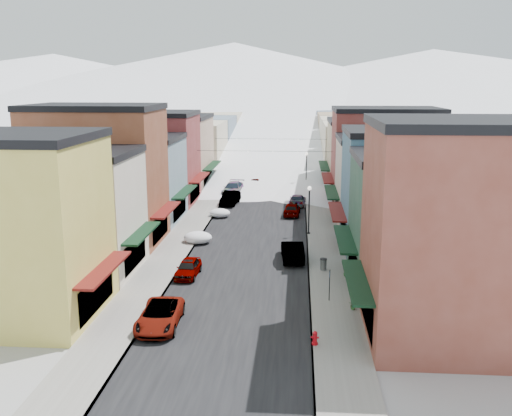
% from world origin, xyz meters
% --- Properties ---
extents(ground, '(600.00, 600.00, 0.00)m').
position_xyz_m(ground, '(0.00, 0.00, 0.00)').
color(ground, gray).
rests_on(ground, ground).
extents(road, '(10.00, 160.00, 0.01)m').
position_xyz_m(road, '(0.00, 60.00, 0.01)').
color(road, black).
rests_on(road, ground).
extents(sidewalk_left, '(3.20, 160.00, 0.15)m').
position_xyz_m(sidewalk_left, '(-6.60, 60.00, 0.07)').
color(sidewalk_left, gray).
rests_on(sidewalk_left, ground).
extents(sidewalk_right, '(3.20, 160.00, 0.15)m').
position_xyz_m(sidewalk_right, '(6.60, 60.00, 0.07)').
color(sidewalk_right, gray).
rests_on(sidewalk_right, ground).
extents(curb_left, '(0.10, 160.00, 0.15)m').
position_xyz_m(curb_left, '(-5.05, 60.00, 0.07)').
color(curb_left, slate).
rests_on(curb_left, ground).
extents(curb_right, '(0.10, 160.00, 0.15)m').
position_xyz_m(curb_right, '(5.05, 60.00, 0.07)').
color(curb_right, slate).
rests_on(curb_right, ground).
extents(bldg_l_yellow, '(11.30, 8.70, 11.50)m').
position_xyz_m(bldg_l_yellow, '(-13.19, 4.00, 5.76)').
color(bldg_l_yellow, '#DEC851').
rests_on(bldg_l_yellow, ground).
extents(bldg_l_cream, '(11.30, 8.20, 9.50)m').
position_xyz_m(bldg_l_cream, '(-13.19, 12.50, 4.76)').
color(bldg_l_cream, beige).
rests_on(bldg_l_cream, ground).
extents(bldg_l_brick_near, '(12.30, 8.20, 12.50)m').
position_xyz_m(bldg_l_brick_near, '(-13.69, 20.50, 6.26)').
color(bldg_l_brick_near, brown).
rests_on(bldg_l_brick_near, ground).
extents(bldg_l_grayblue, '(11.30, 9.20, 9.00)m').
position_xyz_m(bldg_l_grayblue, '(-13.19, 29.00, 4.51)').
color(bldg_l_grayblue, gray).
rests_on(bldg_l_grayblue, ground).
extents(bldg_l_brick_far, '(13.30, 9.20, 11.00)m').
position_xyz_m(bldg_l_brick_far, '(-14.19, 38.00, 5.51)').
color(bldg_l_brick_far, maroon).
rests_on(bldg_l_brick_far, ground).
extents(bldg_l_tan, '(11.30, 11.20, 10.00)m').
position_xyz_m(bldg_l_tan, '(-13.19, 48.00, 5.01)').
color(bldg_l_tan, tan).
rests_on(bldg_l_tan, ground).
extents(bldg_r_brick_near, '(12.30, 9.20, 12.50)m').
position_xyz_m(bldg_r_brick_near, '(13.69, 3.00, 6.26)').
color(bldg_r_brick_near, brown).
rests_on(bldg_r_brick_near, ground).
extents(bldg_r_green, '(11.30, 9.20, 9.50)m').
position_xyz_m(bldg_r_green, '(13.19, 12.00, 4.76)').
color(bldg_r_green, '#214533').
rests_on(bldg_r_green, ground).
extents(bldg_r_blue, '(11.30, 9.20, 10.50)m').
position_xyz_m(bldg_r_blue, '(13.19, 21.00, 5.26)').
color(bldg_r_blue, '#36607A').
rests_on(bldg_r_blue, ground).
extents(bldg_r_cream, '(12.30, 9.20, 9.00)m').
position_xyz_m(bldg_r_cream, '(13.69, 30.00, 4.51)').
color(bldg_r_cream, beige).
rests_on(bldg_r_cream, ground).
extents(bldg_r_brick_far, '(13.30, 9.20, 11.50)m').
position_xyz_m(bldg_r_brick_far, '(14.19, 39.00, 5.76)').
color(bldg_r_brick_far, maroon).
rests_on(bldg_r_brick_far, ground).
extents(bldg_r_tan, '(11.30, 11.20, 9.50)m').
position_xyz_m(bldg_r_tan, '(13.19, 49.00, 4.76)').
color(bldg_r_tan, '#998765').
rests_on(bldg_r_tan, ground).
extents(distant_blocks, '(34.00, 55.00, 8.00)m').
position_xyz_m(distant_blocks, '(0.00, 83.00, 4.00)').
color(distant_blocks, gray).
rests_on(distant_blocks, ground).
extents(mountain_ridge, '(670.00, 340.00, 34.00)m').
position_xyz_m(mountain_ridge, '(-19.47, 277.18, 14.36)').
color(mountain_ridge, silver).
rests_on(mountain_ridge, ground).
extents(overhead_cables, '(16.40, 15.04, 0.04)m').
position_xyz_m(overhead_cables, '(0.00, 47.50, 6.20)').
color(overhead_cables, black).
rests_on(overhead_cables, ground).
extents(car_white_suv, '(2.53, 5.19, 1.42)m').
position_xyz_m(car_white_suv, '(-4.02, 3.00, 0.71)').
color(car_white_suv, silver).
rests_on(car_white_suv, ground).
extents(car_silver_sedan, '(1.70, 3.93, 1.32)m').
position_xyz_m(car_silver_sedan, '(-4.06, 12.08, 0.66)').
color(car_silver_sedan, gray).
rests_on(car_silver_sedan, ground).
extents(car_dark_hatch, '(2.15, 4.89, 1.56)m').
position_xyz_m(car_dark_hatch, '(-3.95, 37.93, 0.78)').
color(car_dark_hatch, black).
rests_on(car_dark_hatch, ground).
extents(car_silver_wagon, '(2.77, 5.76, 1.62)m').
position_xyz_m(car_silver_wagon, '(-4.30, 43.97, 0.81)').
color(car_silver_wagon, '#95979D').
rests_on(car_silver_wagon, ground).
extents(car_green_sedan, '(2.09, 4.99, 1.60)m').
position_xyz_m(car_green_sedan, '(3.75, 16.70, 0.80)').
color(car_green_sedan, black).
rests_on(car_green_sedan, ground).
extents(car_gray_suv, '(1.95, 4.31, 1.44)m').
position_xyz_m(car_gray_suv, '(3.50, 32.77, 0.72)').
color(car_gray_suv, gray).
rests_on(car_gray_suv, ground).
extents(car_black_sedan, '(2.13, 4.67, 1.33)m').
position_xyz_m(car_black_sedan, '(4.07, 37.93, 0.66)').
color(car_black_sedan, black).
rests_on(car_black_sedan, ground).
extents(car_lane_silver, '(1.73, 4.20, 1.42)m').
position_xyz_m(car_lane_silver, '(-1.79, 48.33, 0.71)').
color(car_lane_silver, '#A6A9AE').
rests_on(car_lane_silver, ground).
extents(car_lane_white, '(2.49, 5.04, 1.37)m').
position_xyz_m(car_lane_white, '(2.20, 75.26, 0.69)').
color(car_lane_white, silver).
rests_on(car_lane_white, ground).
extents(fire_hydrant, '(0.46, 0.35, 0.79)m').
position_xyz_m(fire_hydrant, '(5.20, 1.00, 0.51)').
color(fire_hydrant, red).
rests_on(fire_hydrant, sidewalk_right).
extents(parking_sign, '(0.06, 0.29, 2.15)m').
position_xyz_m(parking_sign, '(6.31, 7.59, 1.41)').
color(parking_sign, black).
rests_on(parking_sign, sidewalk_right).
extents(trash_can, '(0.54, 0.54, 0.91)m').
position_xyz_m(trash_can, '(6.18, 13.93, 0.62)').
color(trash_can, '#5D6063').
rests_on(trash_can, sidewalk_right).
extents(streetlamp_near, '(0.38, 0.38, 4.61)m').
position_xyz_m(streetlamp_near, '(5.20, 24.70, 3.06)').
color(streetlamp_near, black).
rests_on(streetlamp_near, sidewalk_right).
extents(streetlamp_far, '(0.41, 0.41, 4.87)m').
position_xyz_m(streetlamp_far, '(5.20, 48.83, 3.22)').
color(streetlamp_far, black).
rests_on(streetlamp_far, sidewalk_right).
extents(planter_near, '(0.66, 0.61, 0.62)m').
position_xyz_m(planter_near, '(7.80, 6.18, 0.46)').
color(planter_near, '#2F612B').
rests_on(planter_near, sidewalk_right).
extents(planter_far, '(0.44, 0.44, 0.63)m').
position_xyz_m(planter_far, '(7.80, 12.54, 0.47)').
color(planter_far, '#295A2B').
rests_on(planter_far, sidewalk_right).
extents(snow_pile_near, '(2.09, 2.49, 0.88)m').
position_xyz_m(snow_pile_near, '(-4.28, 4.34, 0.42)').
color(snow_pile_near, white).
rests_on(snow_pile_near, ground).
extents(snow_pile_mid, '(2.57, 2.78, 1.09)m').
position_xyz_m(snow_pile_mid, '(-4.88, 21.14, 0.52)').
color(snow_pile_mid, white).
rests_on(snow_pile_mid, ground).
extents(snow_pile_far, '(2.25, 2.59, 0.95)m').
position_xyz_m(snow_pile_far, '(-4.28, 31.38, 0.46)').
color(snow_pile_far, white).
rests_on(snow_pile_far, ground).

